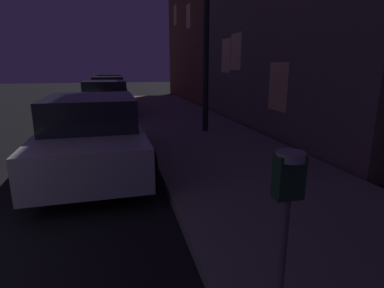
# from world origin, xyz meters

# --- Properties ---
(sidewalk) EXTENTS (3.20, 36.00, 0.15)m
(sidewalk) POSITION_xyz_m (5.60, 0.00, 0.07)
(sidewalk) COLOR slate
(sidewalk) RESTS_ON ground
(parking_meter) EXTENTS (0.19, 0.19, 1.27)m
(parking_meter) POSITION_xyz_m (4.38, -0.45, 1.12)
(parking_meter) COLOR #59595B
(parking_meter) RESTS_ON sidewalk
(car_silver) EXTENTS (2.06, 4.27, 1.43)m
(car_silver) POSITION_xyz_m (2.85, 3.87, 0.71)
(car_silver) COLOR #B7B7BF
(car_silver) RESTS_ON ground
(car_black) EXTENTS (2.22, 4.14, 1.43)m
(car_black) POSITION_xyz_m (2.85, 10.76, 0.70)
(car_black) COLOR black
(car_black) RESTS_ON ground
(car_red) EXTENTS (2.29, 4.51, 1.43)m
(car_red) POSITION_xyz_m (2.85, 16.44, 0.72)
(car_red) COLOR maroon
(car_red) RESTS_ON ground
(car_green) EXTENTS (2.28, 4.38, 1.43)m
(car_green) POSITION_xyz_m (2.85, 22.18, 0.70)
(car_green) COLOR #19592D
(car_green) RESTS_ON ground
(building_far) EXTENTS (8.77, 9.75, 9.00)m
(building_far) POSITION_xyz_m (11.68, 15.92, 4.50)
(building_far) COLOR brown
(building_far) RESTS_ON ground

